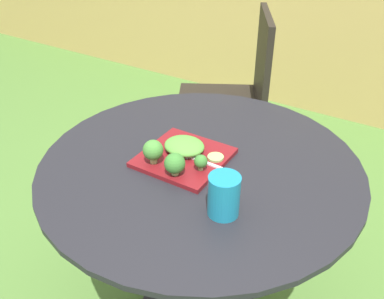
{
  "coord_description": "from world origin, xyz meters",
  "views": [
    {
      "loc": [
        0.51,
        -0.87,
        1.42
      ],
      "look_at": [
        -0.02,
        -0.01,
        0.75
      ],
      "focal_mm": 39.13,
      "sensor_mm": 36.0,
      "label": 1
    }
  ],
  "objects_px": {
    "salad_plate": "(184,157)",
    "fork": "(194,158)",
    "patio_chair": "(239,88)",
    "drinking_glass": "(224,197)"
  },
  "relations": [
    {
      "from": "patio_chair",
      "to": "salad_plate",
      "type": "relative_size",
      "value": 3.74
    },
    {
      "from": "drinking_glass",
      "to": "fork",
      "type": "xyz_separation_m",
      "value": [
        -0.17,
        0.15,
        -0.03
      ]
    },
    {
      "from": "salad_plate",
      "to": "patio_chair",
      "type": "bearing_deg",
      "value": 105.74
    },
    {
      "from": "fork",
      "to": "patio_chair",
      "type": "bearing_deg",
      "value": 107.87
    },
    {
      "from": "salad_plate",
      "to": "drinking_glass",
      "type": "distance_m",
      "value": 0.26
    },
    {
      "from": "patio_chair",
      "to": "fork",
      "type": "distance_m",
      "value": 0.98
    },
    {
      "from": "patio_chair",
      "to": "fork",
      "type": "relative_size",
      "value": 5.82
    },
    {
      "from": "salad_plate",
      "to": "fork",
      "type": "height_order",
      "value": "fork"
    },
    {
      "from": "patio_chair",
      "to": "drinking_glass",
      "type": "bearing_deg",
      "value": -66.21
    },
    {
      "from": "patio_chair",
      "to": "fork",
      "type": "bearing_deg",
      "value": -72.13
    }
  ]
}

